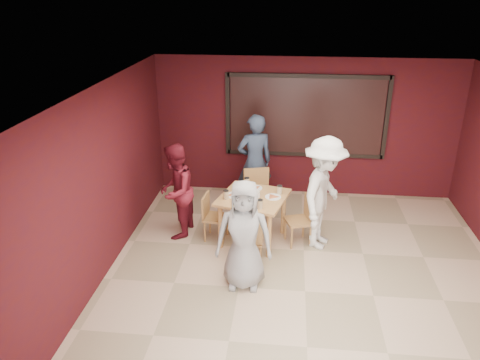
# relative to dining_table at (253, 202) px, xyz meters

# --- Properties ---
(floor) EXTENTS (7.00, 7.00, 0.00)m
(floor) POSITION_rel_dining_table_xyz_m (0.87, -1.38, -0.72)
(floor) COLOR tan
(floor) RESTS_ON ground
(window_blinds) EXTENTS (3.00, 0.02, 1.50)m
(window_blinds) POSITION_rel_dining_table_xyz_m (0.87, 2.07, 0.93)
(window_blinds) COLOR black
(dining_table) EXTENTS (1.27, 1.27, 0.98)m
(dining_table) POSITION_rel_dining_table_xyz_m (0.00, 0.00, 0.00)
(dining_table) COLOR tan
(dining_table) RESTS_ON floor
(chair_front) EXTENTS (0.37, 0.37, 0.77)m
(chair_front) POSITION_rel_dining_table_xyz_m (0.03, -0.73, -0.29)
(chair_front) COLOR #A2823F
(chair_front) RESTS_ON floor
(chair_back) EXTENTS (0.58, 0.58, 0.97)m
(chair_back) POSITION_rel_dining_table_xyz_m (0.02, 0.78, -0.17)
(chair_back) COLOR #A2823F
(chair_back) RESTS_ON floor
(chair_left) EXTENTS (0.43, 0.43, 0.81)m
(chair_left) POSITION_rel_dining_table_xyz_m (-0.70, 0.00, -0.26)
(chair_left) COLOR #A2823F
(chair_left) RESTS_ON floor
(chair_right) EXTENTS (0.52, 0.52, 0.84)m
(chair_right) POSITION_rel_dining_table_xyz_m (0.83, 0.02, -0.25)
(chair_right) COLOR #A2823F
(chair_right) RESTS_ON floor
(diner_front) EXTENTS (0.81, 0.53, 1.64)m
(diner_front) POSITION_rel_dining_table_xyz_m (-0.02, -1.29, 0.10)
(diner_front) COLOR #959595
(diner_front) RESTS_ON floor
(diner_back) EXTENTS (0.80, 0.66, 1.87)m
(diner_back) POSITION_rel_dining_table_xyz_m (-0.08, 1.31, 0.22)
(diner_back) COLOR #32415A
(diner_back) RESTS_ON floor
(diner_left) EXTENTS (0.68, 0.85, 1.66)m
(diner_left) POSITION_rel_dining_table_xyz_m (-1.32, 0.06, 0.11)
(diner_left) COLOR maroon
(diner_left) RESTS_ON floor
(diner_right) EXTENTS (1.08, 1.39, 1.90)m
(diner_right) POSITION_rel_dining_table_xyz_m (1.15, -0.03, 0.23)
(diner_right) COLOR white
(diner_right) RESTS_ON floor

